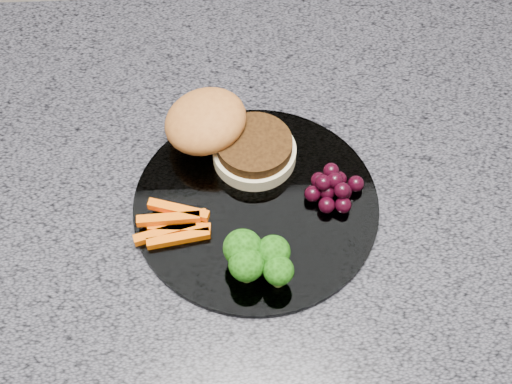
% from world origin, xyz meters
% --- Properties ---
extents(island_cabinet, '(1.20, 0.60, 0.86)m').
position_xyz_m(island_cabinet, '(0.00, 0.00, 0.43)').
color(island_cabinet, brown).
rests_on(island_cabinet, ground).
extents(countertop, '(1.20, 0.60, 0.04)m').
position_xyz_m(countertop, '(0.00, 0.00, 0.88)').
color(countertop, '#4B4B55').
rests_on(countertop, island_cabinet).
extents(plate, '(0.26, 0.26, 0.01)m').
position_xyz_m(plate, '(0.07, -0.04, 0.90)').
color(plate, white).
rests_on(plate, countertop).
extents(burger, '(0.17, 0.15, 0.05)m').
position_xyz_m(burger, '(0.04, 0.04, 0.93)').
color(burger, beige).
rests_on(burger, plate).
extents(carrot_sticks, '(0.08, 0.05, 0.02)m').
position_xyz_m(carrot_sticks, '(-0.01, -0.06, 0.91)').
color(carrot_sticks, '#FF6504').
rests_on(carrot_sticks, plate).
extents(broccoli, '(0.07, 0.06, 0.05)m').
position_xyz_m(broccoli, '(0.07, -0.12, 0.93)').
color(broccoli, olive).
rests_on(broccoli, plate).
extents(grape_bunch, '(0.06, 0.05, 0.03)m').
position_xyz_m(grape_bunch, '(0.16, -0.03, 0.92)').
color(grape_bunch, black).
rests_on(grape_bunch, plate).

